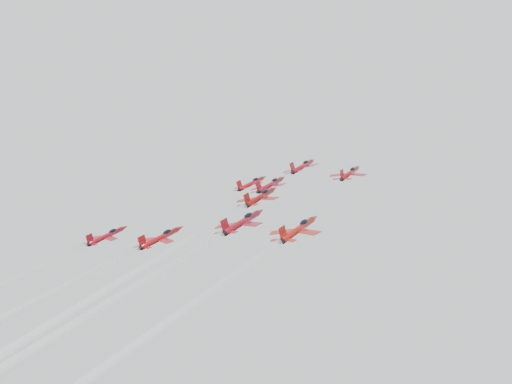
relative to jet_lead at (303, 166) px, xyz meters
The scene contains 5 objects.
jet_lead is the anchor object (origin of this frame).
jet_row2_left 14.88m from the jet_lead, 123.45° to the right, with size 9.01×11.98×6.11m.
jet_row2_center 16.52m from the jet_lead, 87.22° to the right, with size 9.73×12.95×6.60m.
jet_row2_right 25.01m from the jet_lead, 32.51° to the right, with size 8.54×11.36×5.79m.
jet_center 77.34m from the jet_lead, 85.96° to the right, with size 10.38×103.13×47.00m.
Camera 1 is at (75.02, -95.66, 150.03)m, focal length 40.00 mm.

